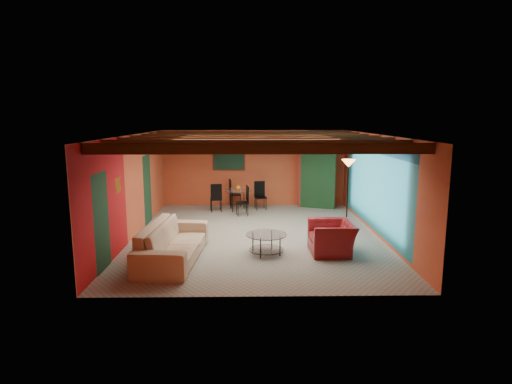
{
  "coord_description": "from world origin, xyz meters",
  "views": [
    {
      "loc": [
        -0.2,
        -11.12,
        3.15
      ],
      "look_at": [
        0.0,
        0.2,
        1.15
      ],
      "focal_mm": 29.79,
      "sensor_mm": 36.0,
      "label": 1
    }
  ],
  "objects_px": {
    "dining_table": "(238,196)",
    "armoire": "(316,178)",
    "coffee_table": "(266,244)",
    "armchair": "(332,238)",
    "floor_lamp": "(347,193)",
    "sofa": "(173,242)",
    "potted_plant": "(317,142)",
    "vase": "(238,179)"
  },
  "relations": [
    {
      "from": "armoire",
      "to": "potted_plant",
      "type": "xyz_separation_m",
      "value": [
        0.0,
        0.0,
        1.28
      ]
    },
    {
      "from": "dining_table",
      "to": "vase",
      "type": "distance_m",
      "value": 0.58
    },
    {
      "from": "sofa",
      "to": "coffee_table",
      "type": "height_order",
      "value": "sofa"
    },
    {
      "from": "coffee_table",
      "to": "dining_table",
      "type": "xyz_separation_m",
      "value": [
        -0.76,
        4.71,
        0.24
      ]
    },
    {
      "from": "sofa",
      "to": "dining_table",
      "type": "bearing_deg",
      "value": -10.65
    },
    {
      "from": "armoire",
      "to": "floor_lamp",
      "type": "bearing_deg",
      "value": -60.81
    },
    {
      "from": "floor_lamp",
      "to": "vase",
      "type": "bearing_deg",
      "value": 145.17
    },
    {
      "from": "sofa",
      "to": "dining_table",
      "type": "distance_m",
      "value": 5.24
    },
    {
      "from": "floor_lamp",
      "to": "potted_plant",
      "type": "bearing_deg",
      "value": 99.01
    },
    {
      "from": "dining_table",
      "to": "armoire",
      "type": "bearing_deg",
      "value": 12.51
    },
    {
      "from": "coffee_table",
      "to": "potted_plant",
      "type": "height_order",
      "value": "potted_plant"
    },
    {
      "from": "floor_lamp",
      "to": "potted_plant",
      "type": "distance_m",
      "value": 3.16
    },
    {
      "from": "dining_table",
      "to": "potted_plant",
      "type": "bearing_deg",
      "value": 12.51
    },
    {
      "from": "dining_table",
      "to": "floor_lamp",
      "type": "height_order",
      "value": "floor_lamp"
    },
    {
      "from": "sofa",
      "to": "vase",
      "type": "height_order",
      "value": "vase"
    },
    {
      "from": "sofa",
      "to": "coffee_table",
      "type": "bearing_deg",
      "value": -76.11
    },
    {
      "from": "armchair",
      "to": "armoire",
      "type": "relative_size",
      "value": 0.56
    },
    {
      "from": "sofa",
      "to": "potted_plant",
      "type": "bearing_deg",
      "value": -31.64
    },
    {
      "from": "coffee_table",
      "to": "floor_lamp",
      "type": "relative_size",
      "value": 0.49
    },
    {
      "from": "armchair",
      "to": "coffee_table",
      "type": "xyz_separation_m",
      "value": [
        -1.54,
        -0.06,
        -0.13
      ]
    },
    {
      "from": "dining_table",
      "to": "potted_plant",
      "type": "xyz_separation_m",
      "value": [
        2.75,
        0.61,
        1.82
      ]
    },
    {
      "from": "armchair",
      "to": "floor_lamp",
      "type": "bearing_deg",
      "value": 158.99
    },
    {
      "from": "sofa",
      "to": "vase",
      "type": "xyz_separation_m",
      "value": [
        1.33,
        5.07,
        0.66
      ]
    },
    {
      "from": "armchair",
      "to": "coffee_table",
      "type": "distance_m",
      "value": 1.55
    },
    {
      "from": "armchair",
      "to": "dining_table",
      "type": "bearing_deg",
      "value": -154.24
    },
    {
      "from": "coffee_table",
      "to": "dining_table",
      "type": "relative_size",
      "value": 0.51
    },
    {
      "from": "coffee_table",
      "to": "vase",
      "type": "relative_size",
      "value": 5.2
    },
    {
      "from": "sofa",
      "to": "floor_lamp",
      "type": "relative_size",
      "value": 1.43
    },
    {
      "from": "sofa",
      "to": "dining_table",
      "type": "xyz_separation_m",
      "value": [
        1.33,
        5.07,
        0.08
      ]
    },
    {
      "from": "dining_table",
      "to": "potted_plant",
      "type": "relative_size",
      "value": 3.62
    },
    {
      "from": "armoire",
      "to": "armchair",
      "type": "bearing_deg",
      "value": -74.74
    },
    {
      "from": "armchair",
      "to": "dining_table",
      "type": "xyz_separation_m",
      "value": [
        -2.3,
        4.65,
        0.12
      ]
    },
    {
      "from": "floor_lamp",
      "to": "vase",
      "type": "height_order",
      "value": "floor_lamp"
    },
    {
      "from": "coffee_table",
      "to": "potted_plant",
      "type": "distance_m",
      "value": 6.04
    },
    {
      "from": "floor_lamp",
      "to": "vase",
      "type": "xyz_separation_m",
      "value": [
        -3.2,
        2.23,
        0.08
      ]
    },
    {
      "from": "potted_plant",
      "to": "vase",
      "type": "relative_size",
      "value": 2.82
    },
    {
      "from": "sofa",
      "to": "vase",
      "type": "distance_m",
      "value": 5.28
    },
    {
      "from": "armchair",
      "to": "potted_plant",
      "type": "relative_size",
      "value": 2.19
    },
    {
      "from": "vase",
      "to": "armoire",
      "type": "bearing_deg",
      "value": 12.51
    },
    {
      "from": "sofa",
      "to": "armoire",
      "type": "height_order",
      "value": "armoire"
    },
    {
      "from": "coffee_table",
      "to": "vase",
      "type": "distance_m",
      "value": 4.84
    },
    {
      "from": "armchair",
      "to": "dining_table",
      "type": "distance_m",
      "value": 5.18
    }
  ]
}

